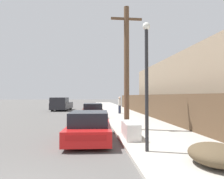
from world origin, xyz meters
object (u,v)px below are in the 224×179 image
Objects in this scene: pickup_truck at (61,104)px; utility_pole at (127,65)px; parked_sports_car_red at (89,127)px; pedestrian at (120,105)px; brush_pile at (216,154)px; discarded_fridge at (130,130)px; street_lamp at (147,75)px; car_parked_mid at (93,111)px.

pickup_truck is 17.87m from utility_pole.
pedestrian is (3.09, 12.17, 0.45)m from parked_sports_car_red.
parked_sports_car_red is at bearing 131.78° from brush_pile.
brush_pile is at bearing -45.36° from parked_sports_car_red.
pickup_truck is at bearing 108.43° from discarded_fridge.
utility_pole is at bearing 88.57° from street_lamp.
pickup_truck is at bearing 137.08° from pedestrian.
pedestrian is at bearing 84.20° from utility_pole.
parked_sports_car_red is 2.38× the size of pedestrian.
discarded_fridge is at bearing 112.16° from pickup_truck.
pickup_truck is (-4.01, 18.78, 0.30)m from parked_sports_car_red.
discarded_fridge is at bearing -96.06° from utility_pole.
parked_sports_car_red is 12.57m from pedestrian.
brush_pile is (3.25, -12.74, -0.21)m from car_parked_mid.
brush_pile is 0.91× the size of pedestrian.
street_lamp is 2.48× the size of pedestrian.
utility_pole is at bearing 102.65° from brush_pile.
car_parked_mid is 13.15m from brush_pile.
car_parked_mid reaches higher than parked_sports_car_red.
parked_sports_car_red is at bearing -104.25° from pedestrian.
car_parked_mid is 0.78× the size of pickup_truck.
pickup_truck is 0.77× the size of utility_pole.
street_lamp reaches higher than pickup_truck.
pickup_truck is at bearing 105.81° from street_lamp.
utility_pole is 10.36m from pedestrian.
utility_pole is 4.34× the size of brush_pile.
car_parked_mid is (-1.64, 9.00, 0.15)m from discarded_fridge.
parked_sports_car_red is at bearing 177.64° from discarded_fridge.
parked_sports_car_red reaches higher than brush_pile.
parked_sports_car_red is at bearing 130.20° from street_lamp.
pedestrian reaches higher than pickup_truck.
discarded_fridge is 0.41× the size of street_lamp.
parked_sports_car_red is 8.89m from car_parked_mid.
pedestrian reaches higher than parked_sports_car_red.
utility_pole reaches higher than car_parked_mid.
street_lamp is (5.98, -21.11, 1.80)m from pickup_truck.
utility_pole reaches higher than street_lamp.
parked_sports_car_red is 5.17m from brush_pile.
brush_pile is (3.44, -3.85, -0.18)m from parked_sports_car_red.
car_parked_mid reaches higher than brush_pile.
brush_pile is at bearing -88.74° from pedestrian.
discarded_fridge is at bearing -80.58° from car_parked_mid.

